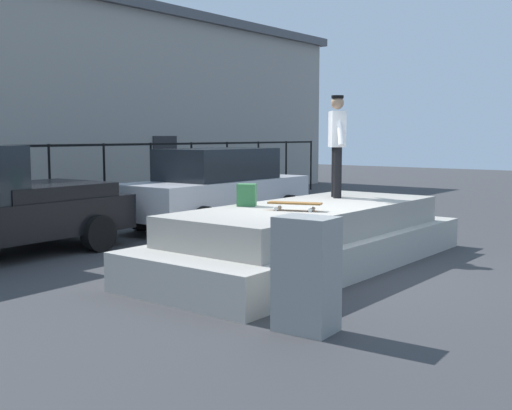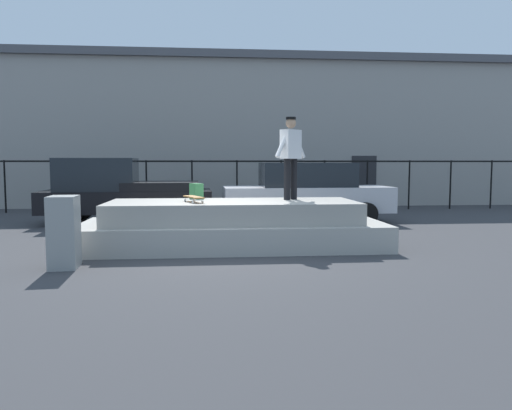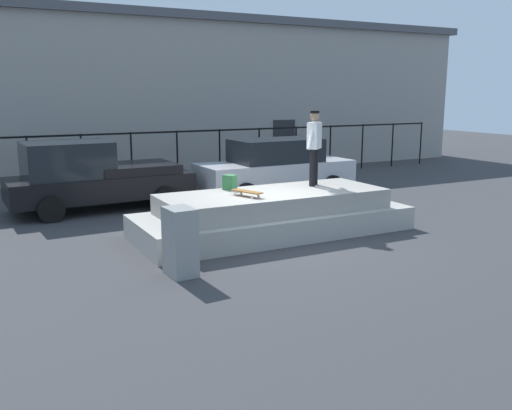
% 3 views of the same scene
% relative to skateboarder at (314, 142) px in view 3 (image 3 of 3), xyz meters
% --- Properties ---
extents(ground_plane, '(60.00, 60.00, 0.00)m').
position_rel_skateboarder_xyz_m(ground_plane, '(-1.54, -0.61, -1.96)').
color(ground_plane, '#38383A').
extents(concrete_ledge, '(6.17, 2.35, 0.95)m').
position_rel_skateboarder_xyz_m(concrete_ledge, '(-1.25, -0.30, -1.53)').
color(concrete_ledge, '#ADA89E').
rests_on(concrete_ledge, ground_plane).
extents(skateboarder, '(0.78, 0.68, 1.75)m').
position_rel_skateboarder_xyz_m(skateboarder, '(0.00, 0.00, 0.00)').
color(skateboarder, black).
rests_on(skateboarder, concrete_ledge).
extents(skateboard, '(0.45, 0.79, 0.12)m').
position_rel_skateboarder_xyz_m(skateboard, '(-2.04, -0.53, -0.92)').
color(skateboard, brown).
rests_on(skateboard, concrete_ledge).
extents(backpack, '(0.31, 0.34, 0.34)m').
position_rel_skateboarder_xyz_m(backpack, '(-2.01, 0.38, -0.85)').
color(backpack, '#33723F').
rests_on(backpack, concrete_ledge).
extents(car_black_pickup_near, '(4.83, 2.25, 1.86)m').
position_rel_skateboarder_xyz_m(car_black_pickup_near, '(-4.27, 4.12, -1.05)').
color(car_black_pickup_near, black).
rests_on(car_black_pickup_near, ground_plane).
extents(car_silver_sedan_mid, '(4.82, 2.05, 1.73)m').
position_rel_skateboarder_xyz_m(car_silver_sedan_mid, '(1.08, 3.68, -1.08)').
color(car_silver_sedan_mid, '#B7B7BC').
rests_on(car_silver_sedan_mid, ground_plane).
extents(utility_box, '(0.48, 0.63, 1.19)m').
position_rel_skateboarder_xyz_m(utility_box, '(-4.12, -2.11, -1.37)').
color(utility_box, gray).
rests_on(utility_box, ground_plane).
extents(fence_row, '(24.06, 0.06, 1.82)m').
position_rel_skateboarder_xyz_m(fence_row, '(-1.54, 7.34, -0.75)').
color(fence_row, black).
rests_on(fence_row, ground_plane).
extents(warehouse_building, '(30.26, 7.94, 6.00)m').
position_rel_skateboarder_xyz_m(warehouse_building, '(-1.54, 12.60, 1.05)').
color(warehouse_building, gray).
rests_on(warehouse_building, ground_plane).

